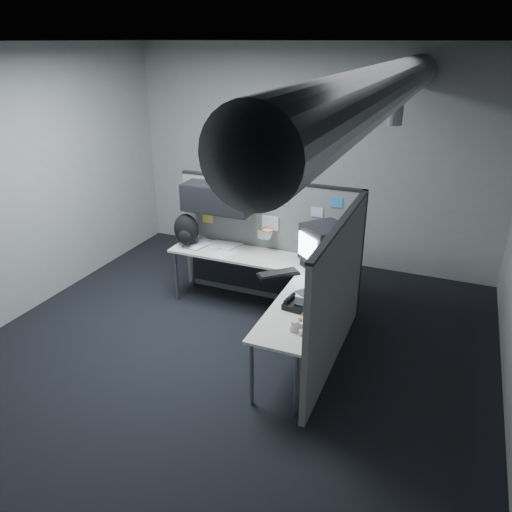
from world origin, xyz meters
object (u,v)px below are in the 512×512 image
at_px(desk, 268,277).
at_px(phone, 295,304).
at_px(backpack, 186,230).
at_px(monitor, 325,246).
at_px(keyboard, 278,274).

height_order(desk, phone, phone).
bearing_deg(desk, backpack, 168.22).
relative_size(monitor, keyboard, 1.39).
distance_m(phone, backpack, 2.13).
xyz_separation_m(desk, monitor, (0.60, 0.26, 0.39)).
height_order(monitor, backpack, monitor).
xyz_separation_m(monitor, keyboard, (-0.42, -0.41, -0.25)).
distance_m(desk, phone, 0.99).
relative_size(monitor, backpack, 1.54).
height_order(desk, backpack, backpack).
relative_size(phone, backpack, 0.59).
height_order(desk, keyboard, keyboard).
bearing_deg(monitor, keyboard, -140.55).
relative_size(desk, keyboard, 4.95).
height_order(monitor, phone, monitor).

